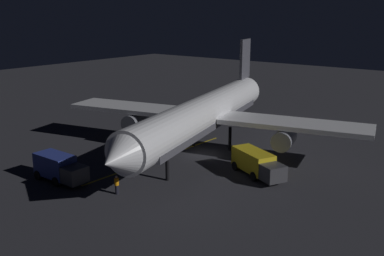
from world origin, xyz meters
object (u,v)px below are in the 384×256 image
object	(u,v)px
catering_truck	(257,164)
traffic_cone_near_right	(145,146)
ground_crew_worker	(117,185)
baggage_truck	(59,168)
airliner	(205,114)
traffic_cone_near_left	(114,166)

from	to	relation	value
catering_truck	traffic_cone_near_right	world-z (taller)	catering_truck
traffic_cone_near_right	ground_crew_worker	bearing A→B (deg)	123.06
ground_crew_worker	catering_truck	bearing A→B (deg)	-123.11
catering_truck	traffic_cone_near_right	bearing A→B (deg)	0.35
baggage_truck	airliner	bearing A→B (deg)	-110.48
catering_truck	baggage_truck	bearing A→B (deg)	41.98
baggage_truck	traffic_cone_near_right	world-z (taller)	baggage_truck
baggage_truck	traffic_cone_near_left	distance (m)	5.86
ground_crew_worker	traffic_cone_near_left	xyz separation A→B (m)	(5.15, -4.37, -0.64)
traffic_cone_near_left	catering_truck	bearing A→B (deg)	-150.59
catering_truck	traffic_cone_near_left	world-z (taller)	catering_truck
baggage_truck	traffic_cone_near_right	size ratio (longest dim) A/B	10.68
baggage_truck	traffic_cone_near_right	xyz separation A→B (m)	(0.80, -12.62, -1.05)
baggage_truck	traffic_cone_near_left	xyz separation A→B (m)	(-1.47, -5.57, -1.05)
ground_crew_worker	traffic_cone_near_left	distance (m)	6.79
baggage_truck	traffic_cone_near_right	distance (m)	12.69
airliner	baggage_truck	world-z (taller)	airliner
baggage_truck	traffic_cone_near_left	size ratio (longest dim) A/B	10.68
airliner	baggage_truck	distance (m)	16.91
traffic_cone_near_left	traffic_cone_near_right	xyz separation A→B (m)	(2.27, -7.04, 0.00)
catering_truck	ground_crew_worker	distance (m)	13.74
airliner	baggage_truck	size ratio (longest dim) A/B	6.53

